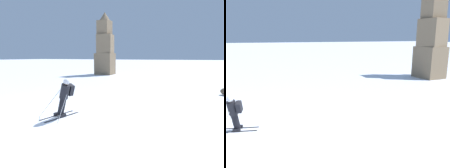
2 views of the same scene
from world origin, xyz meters
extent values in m
plane|color=white|center=(0.00, 0.00, 0.00)|extent=(300.00, 300.00, 0.00)
cube|color=black|center=(1.12, 0.05, 0.01)|extent=(0.52, 1.58, 0.01)
cube|color=black|center=(1.47, -0.05, 0.01)|extent=(0.52, 1.58, 0.01)
cube|color=black|center=(1.12, 0.05, 0.07)|extent=(0.21, 0.31, 0.12)
cube|color=black|center=(1.47, -0.05, 0.07)|extent=(0.21, 0.31, 0.12)
cylinder|color=black|center=(1.46, -0.05, 0.48)|extent=(0.56, 0.39, 0.80)
cylinder|color=black|center=(1.69, -0.11, 1.11)|extent=(0.60, 0.47, 0.67)
sphere|color=tan|center=(1.82, -0.15, 1.49)|extent=(0.32, 0.28, 0.28)
sphere|color=silver|center=(1.83, -0.15, 1.52)|extent=(0.37, 0.32, 0.32)
cube|color=black|center=(1.77, 0.14, 1.14)|extent=(0.45, 0.28, 0.51)
cylinder|color=#B7B7BC|center=(1.00, -0.23, 0.58)|extent=(0.95, 0.29, 1.18)
cylinder|color=#B7B7BC|center=(1.81, -0.45, 0.51)|extent=(0.14, 0.51, 1.02)
cube|color=#7A664C|center=(-4.65, 16.76, 1.48)|extent=(2.42, 2.06, 2.95)
cube|color=#7A664C|center=(-4.56, 16.69, 4.22)|extent=(2.24, 2.06, 2.53)
cube|color=#7A664C|center=(-4.73, 16.81, 6.41)|extent=(1.77, 1.69, 1.86)
cone|color=#7A664C|center=(-4.65, 16.76, 7.89)|extent=(1.45, 1.45, 1.10)
camera|label=1|loc=(6.07, -5.55, 2.45)|focal=28.00mm
camera|label=2|loc=(10.85, 0.41, 3.84)|focal=35.00mm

